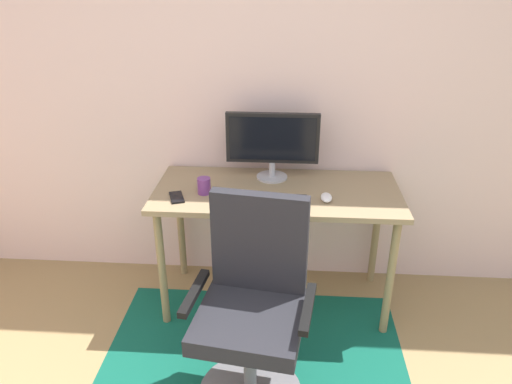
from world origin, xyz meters
TOP-DOWN VIEW (x-y plane):
  - wall_back at (0.00, 2.20)m, footprint 6.00×0.10m
  - area_rug at (-0.04, 1.15)m, footprint 1.58×1.44m
  - desk at (0.05, 1.82)m, footprint 1.36×0.61m
  - monitor at (0.02, 1.99)m, footprint 0.53×0.18m
  - keyboard at (-0.00, 1.67)m, footprint 0.43×0.13m
  - computer_mouse at (0.32, 1.71)m, footprint 0.06×0.10m
  - coffee_cup at (-0.34, 1.75)m, footprint 0.07×0.07m
  - cell_phone at (-0.48, 1.68)m, footprint 0.11×0.15m
  - office_chair at (-0.03, 1.11)m, footprint 0.58×0.52m

SIDE VIEW (x-z plane):
  - area_rug at x=-0.04m, z-range 0.00..0.01m
  - office_chair at x=-0.03m, z-range -0.07..0.92m
  - desk at x=0.05m, z-range 0.29..1.04m
  - cell_phone at x=-0.48m, z-range 0.75..0.76m
  - keyboard at x=0.00m, z-range 0.75..0.77m
  - computer_mouse at x=0.32m, z-range 0.75..0.78m
  - coffee_cup at x=-0.34m, z-range 0.75..0.84m
  - monitor at x=0.02m, z-range 0.78..1.17m
  - wall_back at x=0.00m, z-range 0.00..2.60m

